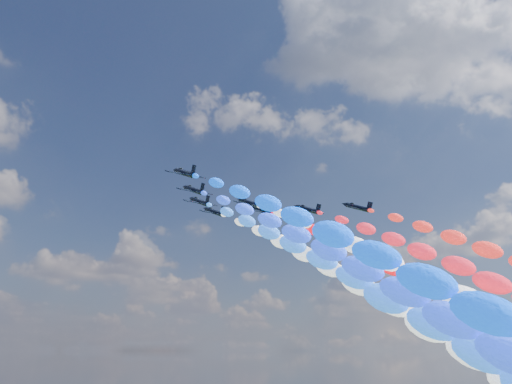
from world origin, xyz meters
TOP-DOWN VIEW (x-y plane):
  - jet_0 at (-26.88, -6.32)m, footprint 9.32×12.35m
  - trail_0 at (-26.88, -64.69)m, footprint 6.55×113.93m
  - jet_1 at (-17.82, 5.04)m, footprint 9.07×12.17m
  - trail_1 at (-17.82, -53.34)m, footprint 6.55×113.93m
  - jet_2 at (-10.55, 14.38)m, footprint 9.22×12.28m
  - trail_2 at (-10.55, -43.99)m, footprint 6.55×113.93m
  - jet_3 at (0.53, 7.85)m, footprint 9.21×12.27m
  - trail_3 at (0.53, -50.53)m, footprint 6.55×113.93m
  - jet_4 at (-0.99, 22.34)m, footprint 9.08×12.18m
  - trail_4 at (-0.99, -36.04)m, footprint 6.55×113.93m
  - jet_5 at (8.94, 13.18)m, footprint 9.06×12.16m
  - trail_5 at (8.94, -45.20)m, footprint 6.55×113.93m
  - jet_6 at (18.13, 4.68)m, footprint 9.16×12.24m
  - jet_7 at (27.33, -5.17)m, footprint 9.46×12.45m

SIDE VIEW (x-z plane):
  - trail_0 at x=-26.88m, z-range 29.81..91.41m
  - trail_1 at x=-17.82m, z-range 29.81..91.41m
  - trail_2 at x=-10.55m, z-range 29.81..91.41m
  - trail_3 at x=0.53m, z-range 29.81..91.41m
  - trail_4 at x=-0.99m, z-range 29.81..91.41m
  - trail_5 at x=8.94m, z-range 29.81..91.41m
  - jet_0 at x=-26.88m, z-range 86.59..93.20m
  - jet_1 at x=-17.82m, z-range 86.59..93.20m
  - jet_2 at x=-10.55m, z-range 86.59..93.20m
  - jet_3 at x=0.53m, z-range 86.59..93.20m
  - jet_4 at x=-0.99m, z-range 86.59..93.20m
  - jet_5 at x=8.94m, z-range 86.59..93.20m
  - jet_6 at x=18.13m, z-range 86.59..93.20m
  - jet_7 at x=27.33m, z-range 86.59..93.20m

